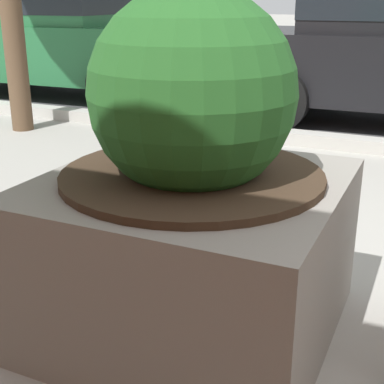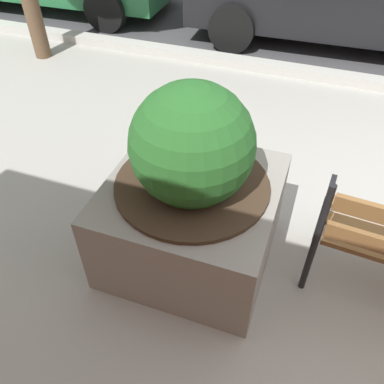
{
  "view_description": "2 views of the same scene",
  "coord_description": "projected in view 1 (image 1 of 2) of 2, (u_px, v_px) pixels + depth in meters",
  "views": [
    {
      "loc": [
        -1.19,
        -2.1,
        1.32
      ],
      "look_at": [
        -2.03,
        -0.27,
        0.6
      ],
      "focal_mm": 51.62,
      "sensor_mm": 36.0,
      "label": 1
    },
    {
      "loc": [
        -1.37,
        -2.1,
        2.39
      ],
      "look_at": [
        -2.03,
        -0.27,
        0.6
      ],
      "focal_mm": 37.4,
      "sensor_mm": 36.0,
      "label": 2
    }
  ],
  "objects": [
    {
      "name": "parked_car_green",
      "position": [
        56.0,
        33.0,
        7.54
      ],
      "size": [
        4.15,
        2.01,
        1.56
      ],
      "color": "#236638",
      "rests_on": "ground"
    },
    {
      "name": "concrete_planter",
      "position": [
        192.0,
        201.0,
        2.15
      ],
      "size": [
        1.12,
        1.12,
        1.37
      ],
      "color": "gray",
      "rests_on": "ground"
    }
  ]
}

